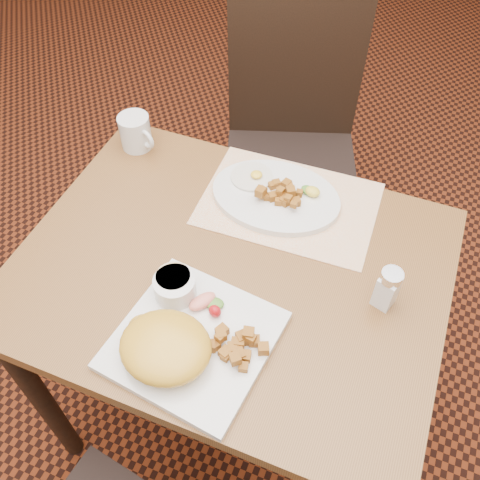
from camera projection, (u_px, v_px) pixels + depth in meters
name	position (u px, v px, depth m)	size (l,w,h in m)	color
ground	(233.00, 405.00, 1.71)	(8.00, 8.00, 0.00)	black
table	(231.00, 294.00, 1.22)	(0.90, 0.70, 0.75)	brown
chair_far	(292.00, 135.00, 1.73)	(0.54, 0.54, 0.97)	black
placemat	(289.00, 204.00, 1.25)	(0.40, 0.28, 0.00)	white
plate_square	(194.00, 340.00, 1.01)	(0.28, 0.28, 0.02)	silver
plate_oval	(276.00, 196.00, 1.25)	(0.30, 0.23, 0.02)	silver
hollandaise_mound	(165.00, 347.00, 0.96)	(0.18, 0.15, 0.06)	gold
ramekin	(175.00, 286.00, 1.05)	(0.08, 0.09, 0.05)	silver
garnish_sq	(208.00, 304.00, 1.04)	(0.08, 0.07, 0.03)	#387223
fried_egg	(252.00, 176.00, 1.28)	(0.10, 0.10, 0.02)	white
garnish_ov	(311.00, 191.00, 1.24)	(0.05, 0.04, 0.02)	#387223
salt_shaker	(388.00, 288.00, 1.04)	(0.05, 0.05, 0.10)	white
coffee_mug	(136.00, 132.00, 1.35)	(0.11, 0.08, 0.09)	silver
home_fries_sq	(236.00, 345.00, 0.98)	(0.12, 0.08, 0.04)	#A5631A
home_fries_ov	(281.00, 194.00, 1.22)	(0.11, 0.09, 0.04)	#A5631A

